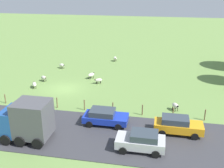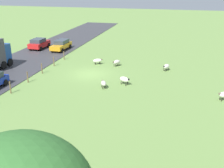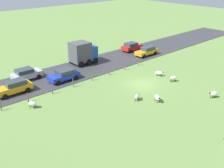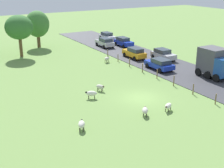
{
  "view_description": "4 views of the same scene",
  "coord_description": "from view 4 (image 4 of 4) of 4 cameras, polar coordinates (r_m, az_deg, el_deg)",
  "views": [
    {
      "loc": [
        31.09,
        12.2,
        13.19
      ],
      "look_at": [
        0.27,
        6.35,
        1.24
      ],
      "focal_mm": 43.39,
      "sensor_mm": 36.0,
      "label": 1
    },
    {
      "loc": [
        -10.02,
        28.87,
        10.14
      ],
      "look_at": [
        -3.93,
        5.2,
        1.02
      ],
      "focal_mm": 44.55,
      "sensor_mm": 36.0,
      "label": 2
    },
    {
      "loc": [
        -20.77,
        23.84,
        14.13
      ],
      "look_at": [
        1.02,
        4.55,
        1.05
      ],
      "focal_mm": 40.73,
      "sensor_mm": 36.0,
      "label": 3
    },
    {
      "loc": [
        -17.76,
        -24.8,
        12.17
      ],
      "look_at": [
        -2.16,
        2.24,
        1.24
      ],
      "focal_mm": 49.88,
      "sensor_mm": 36.0,
      "label": 4
    }
  ],
  "objects": [
    {
      "name": "fence_post_3",
      "position": [
        39.01,
        8.27,
        1.83
      ],
      "size": [
        0.12,
        0.12,
        1.2
      ],
      "primitive_type": "cylinder",
      "color": "brown",
      "rests_on": "ground_plane"
    },
    {
      "name": "fence_post_1",
      "position": [
        34.58,
        14.66,
        -0.93
      ],
      "size": [
        0.12,
        0.12,
        1.18
      ],
      "primitive_type": "cylinder",
      "color": "brown",
      "rests_on": "ground_plane"
    },
    {
      "name": "sheep_2",
      "position": [
        32.39,
        -3.8,
        -1.74
      ],
      "size": [
        1.25,
        1.0,
        0.85
      ],
      "color": "silver",
      "rests_on": "ground_plane"
    },
    {
      "name": "fence_post_2",
      "position": [
        36.72,
        11.28,
        0.57
      ],
      "size": [
        0.12,
        0.12,
        1.23
      ],
      "primitive_type": "cylinder",
      "color": "brown",
      "rests_on": "ground_plane"
    },
    {
      "name": "sheep_0",
      "position": [
        34.44,
        -2.19,
        -0.51
      ],
      "size": [
        0.87,
        1.11,
        0.76
      ],
      "color": "beige",
      "rests_on": "ground_plane"
    },
    {
      "name": "truck_0",
      "position": [
        40.83,
        18.36,
        3.78
      ],
      "size": [
        2.89,
        4.12,
        3.62
      ],
      "color": "#1E4C99",
      "rests_on": "road_strip"
    },
    {
      "name": "road_strip",
      "position": [
        39.27,
        17.48,
        0.37
      ],
      "size": [
        8.0,
        80.0,
        0.06
      ],
      "primitive_type": "cube",
      "color": "#38383D",
      "rests_on": "ground_plane"
    },
    {
      "name": "car_5",
      "position": [
        48.3,
        4.13,
        5.75
      ],
      "size": [
        1.93,
        4.38,
        1.63
      ],
      "color": "orange",
      "rests_on": "road_strip"
    },
    {
      "name": "car_1",
      "position": [
        61.91,
        -0.87,
        8.76
      ],
      "size": [
        1.95,
        4.06,
        1.53
      ],
      "color": "silver",
      "rests_on": "road_strip"
    },
    {
      "name": "fence_post_4",
      "position": [
        41.41,
        5.6,
        2.96
      ],
      "size": [
        0.12,
        0.12,
        1.18
      ],
      "primitive_type": "cylinder",
      "color": "brown",
      "rests_on": "ground_plane"
    },
    {
      "name": "sheep_4",
      "position": [
        29.93,
        10.26,
        -4.0
      ],
      "size": [
        1.24,
        1.0,
        0.75
      ],
      "color": "silver",
      "rests_on": "ground_plane"
    },
    {
      "name": "fence_post_7",
      "position": [
        49.1,
        -0.79,
        5.67
      ],
      "size": [
        0.12,
        0.12,
        1.21
      ],
      "primitive_type": "cylinder",
      "color": "brown",
      "rests_on": "ground_plane"
    },
    {
      "name": "tree_3",
      "position": [
        50.66,
        -16.69,
        9.9
      ],
      "size": [
        4.28,
        4.28,
        6.51
      ],
      "color": "brown",
      "rests_on": "ground_plane"
    },
    {
      "name": "car_0",
      "position": [
        42.65,
        8.75,
        3.67
      ],
      "size": [
        2.19,
        4.32,
        1.5
      ],
      "color": "#1933B2",
      "rests_on": "road_strip"
    },
    {
      "name": "sheep_3",
      "position": [
        45.87,
        -0.95,
        4.65
      ],
      "size": [
        1.14,
        0.97,
        0.85
      ],
      "color": "beige",
      "rests_on": "ground_plane"
    },
    {
      "name": "sheep_6",
      "position": [
        26.04,
        -5.61,
        -7.37
      ],
      "size": [
        0.97,
        1.19,
        0.8
      ],
      "color": "silver",
      "rests_on": "ground_plane"
    },
    {
      "name": "car_6",
      "position": [
        47.81,
        9.36,
        5.4
      ],
      "size": [
        2.11,
        4.03,
        1.62
      ],
      "color": "#B7B7BC",
      "rests_on": "road_strip"
    },
    {
      "name": "fence_post_6",
      "position": [
        46.48,
        1.11,
        4.82
      ],
      "size": [
        0.12,
        0.12,
        1.11
      ],
      "primitive_type": "cylinder",
      "color": "brown",
      "rests_on": "ground_plane"
    },
    {
      "name": "ground_plane",
      "position": [
        32.84,
        5.23,
        -2.54
      ],
      "size": [
        160.0,
        160.0,
        0.0
      ],
      "primitive_type": "plane",
      "color": "#6B8E47"
    },
    {
      "name": "fence_post_0",
      "position": [
        32.6,
        18.48,
        -2.62
      ],
      "size": [
        0.12,
        0.12,
        1.11
      ],
      "primitive_type": "cylinder",
      "color": "brown",
      "rests_on": "ground_plane"
    },
    {
      "name": "tree_0",
      "position": [
        56.88,
        -13.51,
        10.62
      ],
      "size": [
        4.12,
        4.12,
        6.43
      ],
      "color": "brown",
      "rests_on": "ground_plane"
    },
    {
      "name": "fence_post_5",
      "position": [
        43.9,
        3.23,
        3.96
      ],
      "size": [
        0.12,
        0.12,
        1.17
      ],
      "primitive_type": "cylinder",
      "color": "brown",
      "rests_on": "ground_plane"
    },
    {
      "name": "sheep_5",
      "position": [
        28.58,
        6.08,
        -4.85
      ],
      "size": [
        1.06,
        1.19,
        0.8
      ],
      "color": "beige",
      "rests_on": "ground_plane"
    },
    {
      "name": "car_3",
      "position": [
        56.51,
        2.13,
        7.76
      ],
      "size": [
        1.97,
        4.16,
        1.59
      ],
      "color": "#1933B2",
      "rests_on": "road_strip"
    },
    {
      "name": "car_7",
      "position": [
        56.0,
        -1.31,
        7.67
      ],
      "size": [
        1.99,
        4.13,
        1.61
      ],
      "color": "#B7B7BC",
      "rests_on": "road_strip"
    }
  ]
}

